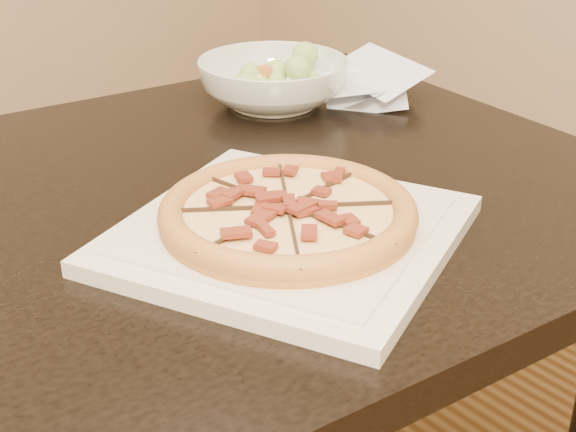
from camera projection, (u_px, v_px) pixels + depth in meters
name	position (u px, v px, depth m)	size (l,w,h in m)	color
dining_table	(118.00, 302.00, 0.94)	(1.36, 0.95, 0.75)	black
plate	(288.00, 233.00, 0.83)	(0.43, 0.43, 0.02)	beige
pizza	(288.00, 213.00, 0.82)	(0.27, 0.27, 0.03)	#BC753F
salad_bowl	(273.00, 82.00, 1.22)	(0.23, 0.23, 0.07)	white
salad	(272.00, 48.00, 1.20)	(0.09, 0.12, 0.04)	#A1CA66
cling_film	(366.00, 85.00, 1.25)	(0.17, 0.14, 0.05)	white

